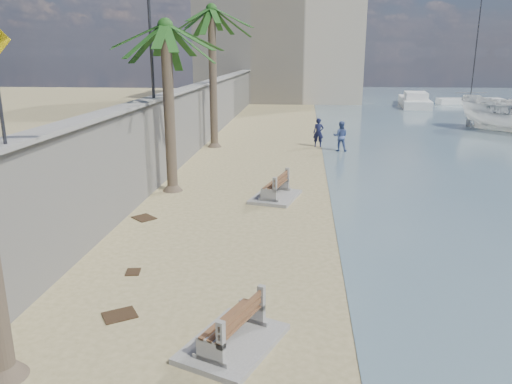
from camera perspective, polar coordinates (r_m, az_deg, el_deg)
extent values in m
plane|color=tan|center=(9.52, -1.06, -18.68)|extent=(140.00, 140.00, 0.00)
cube|color=gray|center=(28.70, -6.97, 8.30)|extent=(0.45, 70.00, 3.50)
cube|color=gray|center=(28.53, -7.09, 11.89)|extent=(0.80, 70.00, 0.12)
cube|color=#B7AA93|center=(59.90, 2.78, 17.20)|extent=(18.00, 12.00, 14.00)
cube|color=gray|center=(9.88, -2.64, -16.87)|extent=(2.12, 2.48, 0.11)
cube|color=gray|center=(19.03, 2.24, -0.55)|extent=(2.02, 2.54, 0.12)
cylinder|color=brown|center=(19.76, -9.89, 9.00)|extent=(0.42, 0.42, 6.32)
cylinder|color=brown|center=(29.19, -4.93, 12.59)|extent=(0.44, 0.44, 7.68)
cylinder|color=#2D2D33|center=(20.71, -11.98, 17.38)|extent=(0.12, 0.12, 5.00)
imported|color=#121533|center=(29.65, 7.16, 6.99)|extent=(0.71, 0.50, 1.92)
imported|color=#45578E|center=(28.51, 9.64, 6.49)|extent=(0.97, 0.79, 1.87)
cube|color=silver|center=(59.39, 23.26, 9.47)|extent=(7.08, 2.61, 0.70)
cylinder|color=#2D2D33|center=(59.17, 23.84, 14.71)|extent=(0.12, 0.12, 10.41)
cube|color=#382616|center=(11.24, -15.31, -13.41)|extent=(0.85, 0.82, 0.03)
cube|color=#382616|center=(17.18, -12.67, -2.89)|extent=(0.94, 0.93, 0.03)
cube|color=#382616|center=(13.15, -13.87, -8.86)|extent=(0.41, 0.48, 0.03)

